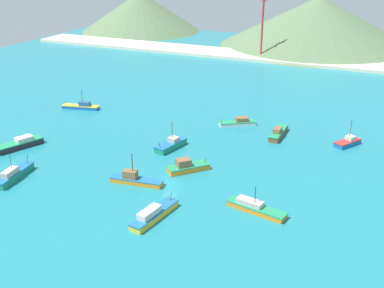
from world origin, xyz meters
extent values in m
cube|color=teal|center=(0.00, 30.00, -0.25)|extent=(260.00, 280.00, 0.50)
cube|color=#232328|center=(-39.44, 1.92, 0.62)|extent=(6.84, 10.98, 1.24)
cube|color=#238C5B|center=(-39.44, 1.92, 1.34)|extent=(6.98, 11.20, 0.20)
cube|color=beige|center=(-38.95, 3.15, 1.87)|extent=(3.57, 4.36, 0.85)
cube|color=orange|center=(-5.88, -2.53, 0.44)|extent=(10.50, 3.49, 0.88)
cube|color=#1E669E|center=(-5.88, -2.53, 0.98)|extent=(10.71, 3.56, 0.20)
cube|color=brown|center=(-7.16, -2.70, 1.86)|extent=(2.87, 1.98, 1.56)
cylinder|color=#4C3823|center=(-6.62, -2.63, 4.48)|extent=(0.18, 0.18, 3.69)
cube|color=silver|center=(1.41, 36.29, 0.39)|extent=(9.30, 7.46, 0.77)
cube|color=#238C5B|center=(1.41, 36.29, 0.87)|extent=(9.49, 7.61, 0.20)
cube|color=brown|center=(2.38, 36.93, 1.50)|extent=(3.76, 3.48, 1.05)
cylinder|color=#4C3823|center=(-2.08, 34.00, 1.31)|extent=(0.47, 0.37, 1.06)
cube|color=#1E5BA8|center=(29.11, 33.78, 0.50)|extent=(5.68, 7.10, 1.00)
cube|color=red|center=(29.11, 33.78, 1.10)|extent=(5.79, 7.24, 0.20)
cube|color=beige|center=(29.55, 34.51, 1.67)|extent=(2.52, 2.49, 0.95)
cylinder|color=#4C3823|center=(29.37, 34.21, 4.16)|extent=(0.12, 0.12, 4.01)
cube|color=#198466|center=(-29.09, -10.48, 0.62)|extent=(3.58, 10.40, 1.25)
cube|color=#1E669E|center=(-29.09, -10.48, 1.35)|extent=(3.65, 10.61, 0.20)
cube|color=#B2ADA3|center=(-28.91, -11.74, 1.99)|extent=(2.15, 4.04, 1.08)
cylinder|color=#4C3823|center=(-29.74, -5.93, 2.12)|extent=(0.22, 0.72, 1.68)
cylinder|color=#4C3823|center=(-29.02, -10.98, 4.26)|extent=(0.10, 0.10, 3.47)
cube|color=#1E5BA8|center=(-43.52, 30.63, 0.41)|extent=(10.68, 4.47, 0.82)
cube|color=gold|center=(-43.52, 30.63, 0.92)|extent=(10.89, 4.56, 0.20)
cube|color=#28568C|center=(-42.25, 30.92, 1.61)|extent=(3.37, 2.28, 1.19)
cylinder|color=#4C3823|center=(-48.11, 29.58, 1.39)|extent=(0.52, 0.23, 1.12)
cylinder|color=#4C3823|center=(-42.85, 30.79, 3.85)|extent=(0.13, 0.13, 3.29)
cube|color=#198466|center=(-7.52, 15.60, 0.62)|extent=(4.63, 8.88, 1.25)
cube|color=#1E669E|center=(-7.52, 15.60, 1.35)|extent=(4.72, 9.05, 0.20)
cube|color=#B2ADA3|center=(-7.28, 16.63, 1.92)|extent=(2.52, 2.56, 0.95)
cylinder|color=#4C3823|center=(-8.38, 11.89, 2.12)|extent=(0.28, 0.72, 1.68)
cylinder|color=#4C3823|center=(-7.38, 16.21, 4.36)|extent=(0.14, 0.14, 3.94)
cube|color=gold|center=(3.18, -12.16, 0.52)|extent=(3.98, 11.02, 1.03)
cube|color=#1E669E|center=(3.18, -12.16, 1.13)|extent=(4.06, 11.24, 0.20)
cube|color=beige|center=(2.98, -13.49, 1.77)|extent=(2.46, 4.88, 1.08)
cylinder|color=#4C3823|center=(3.93, -7.36, 1.75)|extent=(0.21, 0.62, 1.40)
cube|color=orange|center=(18.37, -3.19, 0.42)|extent=(10.90, 4.60, 0.84)
cube|color=#238C5B|center=(18.37, -3.19, 0.94)|extent=(11.12, 4.69, 0.20)
cube|color=#B2ADA3|center=(17.07, -2.92, 1.46)|extent=(5.05, 2.80, 0.83)
cylinder|color=#4C3823|center=(18.00, -3.11, 3.32)|extent=(0.14, 0.14, 2.89)
cube|color=brown|center=(13.04, 33.12, 0.61)|extent=(2.35, 10.25, 1.22)
cube|color=#238C5B|center=(13.04, 33.12, 1.32)|extent=(2.39, 10.46, 0.20)
cube|color=brown|center=(13.03, 31.84, 1.97)|extent=(1.72, 2.77, 1.11)
cube|color=orange|center=(0.83, 6.83, 0.50)|extent=(7.96, 8.28, 1.01)
cube|color=#238C5B|center=(0.83, 6.83, 1.11)|extent=(8.12, 8.44, 0.20)
cube|color=brown|center=(0.10, 6.05, 1.96)|extent=(3.53, 3.56, 1.50)
cylinder|color=#4C3823|center=(3.42, 9.64, 1.72)|extent=(0.49, 0.52, 1.37)
cube|color=beige|center=(0.00, 115.61, 0.60)|extent=(247.00, 17.25, 1.20)
cone|color=#56704C|center=(-94.75, 155.34, 10.23)|extent=(64.21, 64.21, 20.46)
cone|color=#56704C|center=(0.85, 150.01, 11.16)|extent=(88.68, 88.68, 22.33)
cylinder|color=#B7332D|center=(-14.83, 113.25, 14.19)|extent=(0.81, 0.81, 28.38)
cylinder|color=#B7332D|center=(-14.83, 113.25, 23.27)|extent=(2.84, 0.41, 0.41)
cylinder|color=#B7332D|center=(-14.83, 113.25, 17.59)|extent=(0.41, 2.27, 0.41)
camera|label=1|loc=(36.59, -71.75, 42.35)|focal=43.66mm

